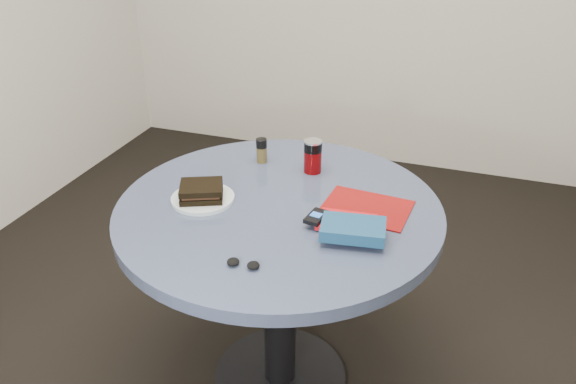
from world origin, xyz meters
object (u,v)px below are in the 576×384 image
(table, at_px, (279,249))
(plate, at_px, (203,199))
(sandwich, at_px, (201,191))
(mp3_player, at_px, (316,217))
(headphones, at_px, (243,264))
(soda_can, at_px, (313,156))
(pepper_grinder, at_px, (262,150))
(novel, at_px, (353,229))
(red_book, at_px, (347,222))
(magazine, at_px, (366,208))

(table, height_order, plate, plate)
(sandwich, distance_m, mp3_player, 0.37)
(plate, bearing_deg, headphones, -47.59)
(plate, distance_m, headphones, 0.37)
(soda_can, distance_m, pepper_grinder, 0.19)
(sandwich, xyz_separation_m, mp3_player, (0.37, -0.01, -0.01))
(mp3_player, bearing_deg, plate, 176.95)
(plate, xyz_separation_m, mp3_player, (0.37, -0.02, 0.02))
(novel, relative_size, mp3_player, 2.03)
(red_book, bearing_deg, sandwich, 176.46)
(mp3_player, distance_m, headphones, 0.28)
(table, bearing_deg, red_book, -12.29)
(red_book, bearing_deg, soda_can, 118.38)
(sandwich, xyz_separation_m, pepper_grinder, (0.07, 0.32, 0.01))
(novel, bearing_deg, headphones, -146.74)
(pepper_grinder, xyz_separation_m, novel, (0.42, -0.38, -0.01))
(plate, distance_m, sandwich, 0.03)
(red_book, xyz_separation_m, headphones, (-0.20, -0.28, -0.00))
(magazine, bearing_deg, red_book, -101.63)
(sandwich, bearing_deg, plate, 90.74)
(table, bearing_deg, pepper_grinder, 120.90)
(table, xyz_separation_m, mp3_player, (0.14, -0.07, 0.19))
(pepper_grinder, distance_m, novel, 0.56)
(plate, xyz_separation_m, soda_can, (0.26, 0.30, 0.05))
(table, bearing_deg, mp3_player, -26.71)
(sandwich, height_order, headphones, sandwich)
(pepper_grinder, distance_m, red_book, 0.50)
(red_book, bearing_deg, plate, 175.81)
(sandwich, bearing_deg, red_book, 0.84)
(plate, bearing_deg, novel, -7.59)
(sandwich, relative_size, soda_can, 1.41)
(table, distance_m, mp3_player, 0.24)
(table, distance_m, pepper_grinder, 0.37)
(novel, bearing_deg, mp3_player, 150.54)
(plate, distance_m, novel, 0.50)
(sandwich, bearing_deg, mp3_player, -2.24)
(pepper_grinder, bearing_deg, soda_can, -4.46)
(red_book, bearing_deg, headphones, -130.71)
(table, height_order, magazine, magazine)
(magazine, distance_m, red_book, 0.12)
(mp3_player, height_order, headphones, mp3_player)
(mp3_player, bearing_deg, novel, -21.04)
(sandwich, relative_size, novel, 0.92)
(mp3_player, xyz_separation_m, headphones, (-0.12, -0.26, -0.02))
(pepper_grinder, distance_m, magazine, 0.46)
(soda_can, height_order, mp3_player, soda_can)
(plate, bearing_deg, soda_can, 48.61)
(plate, height_order, sandwich, sandwich)
(soda_can, relative_size, magazine, 0.44)
(magazine, bearing_deg, headphones, -116.48)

